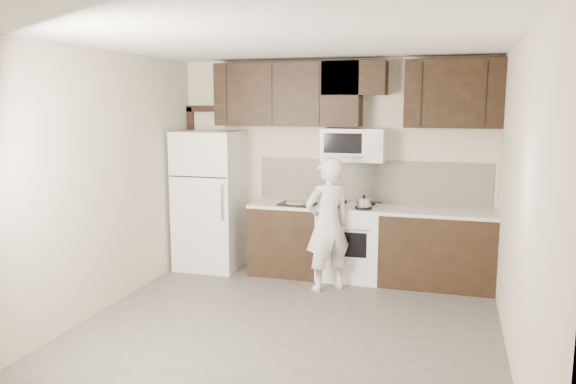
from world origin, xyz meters
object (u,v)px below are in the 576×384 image
at_px(stove, 350,242).
at_px(refrigerator, 210,200).
at_px(microwave, 354,145).
at_px(person, 328,225).

height_order(stove, refrigerator, refrigerator).
distance_m(microwave, refrigerator, 2.00).
bearing_deg(person, stove, -148.98).
relative_size(refrigerator, person, 1.16).
bearing_deg(refrigerator, stove, 1.51).
height_order(microwave, refrigerator, microwave).
relative_size(stove, refrigerator, 0.52).
bearing_deg(refrigerator, person, -15.75).
xyz_separation_m(microwave, person, (-0.17, -0.64, -0.88)).
bearing_deg(microwave, person, -105.15).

